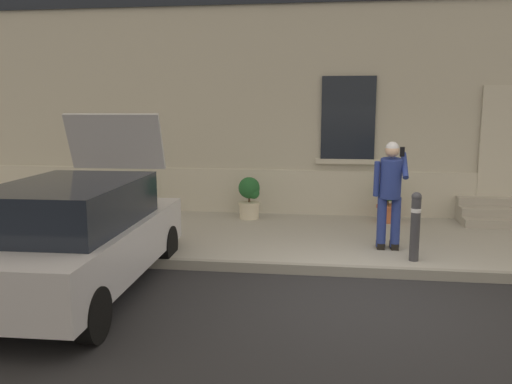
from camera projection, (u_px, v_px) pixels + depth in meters
name	position (u px, v px, depth m)	size (l,w,h in m)	color
ground_plane	(357.00, 299.00, 6.72)	(80.00, 80.00, 0.00)	#232326
sidewalk	(349.00, 239.00, 9.44)	(24.00, 3.60, 0.15)	#99968E
curb_edge	(354.00, 271.00, 7.62)	(24.00, 0.12, 0.15)	gray
building_facade	(350.00, 45.00, 11.28)	(24.00, 1.52, 7.50)	#B2AD9E
entrance_stoop	(510.00, 214.00, 10.37)	(1.96, 0.96, 0.48)	#9E998E
hatchback_car_silver	(76.00, 234.00, 6.81)	(1.88, 4.11, 2.34)	#B7B7BF
bollard_near_person	(415.00, 224.00, 7.80)	(0.15, 0.15, 1.04)	#333338
person_on_phone	(390.00, 189.00, 8.32)	(0.51, 0.49, 1.75)	navy
planter_olive	(120.00, 194.00, 11.14)	(0.44, 0.44, 0.86)	#606B38
planter_cream	(250.00, 197.00, 10.77)	(0.44, 0.44, 0.86)	beige
planter_terracotta	(388.00, 199.00, 10.46)	(0.44, 0.44, 0.86)	#B25B38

